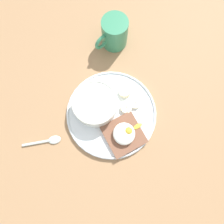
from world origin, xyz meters
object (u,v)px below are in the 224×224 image
(banana_slice_front, at_px, (136,103))
(banana_slice_back, at_px, (127,108))
(oatmeal_bowl, at_px, (96,105))
(spoon, at_px, (47,141))
(coffee_mug, at_px, (115,33))
(toast_slice, at_px, (124,135))
(banana_slice_left, at_px, (125,92))
(poached_egg, at_px, (125,133))

(banana_slice_front, height_order, banana_slice_back, banana_slice_back)
(oatmeal_bowl, relative_size, spoon, 1.13)
(coffee_mug, xyz_separation_m, spoon, (0.31, -0.20, -0.05))
(toast_slice, bearing_deg, spoon, -86.32)
(banana_slice_left, bearing_deg, poached_egg, -2.11)
(poached_egg, height_order, spoon, poached_egg)
(toast_slice, distance_m, banana_slice_left, 0.13)
(spoon, bearing_deg, banana_slice_front, 112.41)
(banana_slice_left, bearing_deg, oatmeal_bowl, -62.97)
(toast_slice, relative_size, coffee_mug, 1.38)
(coffee_mug, bearing_deg, banana_slice_back, 8.19)
(spoon, bearing_deg, banana_slice_back, 111.79)
(oatmeal_bowl, height_order, banana_slice_front, oatmeal_bowl)
(oatmeal_bowl, xyz_separation_m, poached_egg, (0.08, 0.08, -0.00))
(poached_egg, bearing_deg, banana_slice_left, 177.89)
(poached_egg, height_order, banana_slice_front, poached_egg)
(poached_egg, relative_size, coffee_mug, 0.85)
(banana_slice_left, bearing_deg, spoon, -58.20)
(poached_egg, distance_m, banana_slice_front, 0.10)
(toast_slice, xyz_separation_m, banana_slice_left, (-0.13, 0.01, 0.00))
(oatmeal_bowl, xyz_separation_m, banana_slice_front, (-0.01, 0.11, -0.02))
(banana_slice_left, relative_size, coffee_mug, 0.49)
(toast_slice, xyz_separation_m, poached_egg, (-0.00, 0.00, 0.02))
(banana_slice_left, relative_size, banana_slice_back, 1.05)
(banana_slice_front, relative_size, banana_slice_left, 0.96)
(poached_egg, distance_m, banana_slice_left, 0.13)
(oatmeal_bowl, height_order, toast_slice, oatmeal_bowl)
(poached_egg, bearing_deg, toast_slice, -60.71)
(poached_egg, bearing_deg, banana_slice_back, 174.10)
(toast_slice, xyz_separation_m, coffee_mug, (-0.30, -0.02, 0.03))
(oatmeal_bowl, relative_size, coffee_mug, 1.26)
(banana_slice_front, height_order, spoon, banana_slice_front)
(toast_slice, height_order, spoon, toast_slice)
(toast_slice, relative_size, spoon, 1.23)
(toast_slice, height_order, banana_slice_back, banana_slice_back)
(oatmeal_bowl, relative_size, banana_slice_back, 2.71)
(toast_slice, bearing_deg, banana_slice_back, 173.02)
(toast_slice, height_order, banana_slice_left, banana_slice_left)
(toast_slice, xyz_separation_m, spoon, (0.01, -0.22, -0.01))
(poached_egg, bearing_deg, spoon, -86.12)
(toast_slice, relative_size, banana_slice_left, 2.82)
(banana_slice_back, bearing_deg, banana_slice_left, -176.07)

